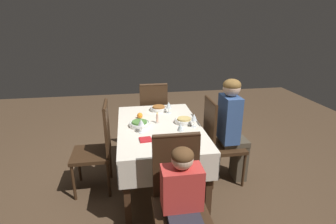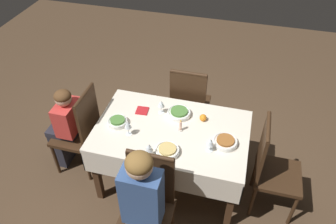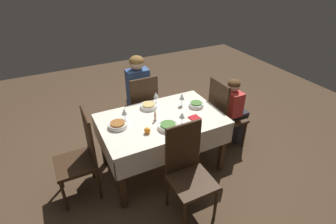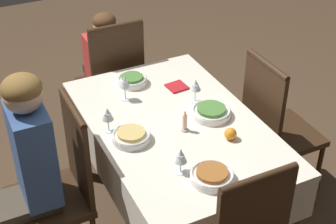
# 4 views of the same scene
# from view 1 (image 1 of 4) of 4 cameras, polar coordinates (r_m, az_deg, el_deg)

# --- Properties ---
(ground_plane) EXTENTS (8.00, 8.00, 0.00)m
(ground_plane) POSITION_cam_1_polar(r_m,az_deg,el_deg) (3.23, -1.72, -15.21)
(ground_plane) COLOR #4C3826
(dining_table) EXTENTS (1.41, 0.90, 0.74)m
(dining_table) POSITION_cam_1_polar(r_m,az_deg,el_deg) (2.91, -1.85, -4.69)
(dining_table) COLOR silver
(dining_table) RESTS_ON ground_plane
(chair_north) EXTENTS (0.42, 0.42, 1.02)m
(chair_north) POSITION_cam_1_polar(r_m,az_deg,el_deg) (3.09, 10.88, -5.73)
(chair_north) COLOR #382314
(chair_north) RESTS_ON ground_plane
(chair_east) EXTENTS (0.42, 0.42, 1.02)m
(chair_east) POSITION_cam_1_polar(r_m,az_deg,el_deg) (2.17, 2.30, -17.35)
(chair_east) COLOR #382314
(chair_east) RESTS_ON ground_plane
(chair_south) EXTENTS (0.42, 0.42, 1.02)m
(chair_south) POSITION_cam_1_polar(r_m,az_deg,el_deg) (2.99, -15.02, -6.98)
(chair_south) COLOR #382314
(chair_south) RESTS_ON ground_plane
(chair_west) EXTENTS (0.42, 0.42, 1.02)m
(chair_west) POSITION_cam_1_polar(r_m,az_deg,el_deg) (3.81, -3.23, -0.35)
(chair_west) COLOR #382314
(chair_west) RESTS_ON ground_plane
(person_adult_denim) EXTENTS (0.30, 0.34, 1.24)m
(person_adult_denim) POSITION_cam_1_polar(r_m,az_deg,el_deg) (3.08, 13.88, -2.81)
(person_adult_denim) COLOR #4C4233
(person_adult_denim) RESTS_ON ground_plane
(person_child_red) EXTENTS (0.33, 0.30, 1.01)m
(person_child_red) POSITION_cam_1_polar(r_m,az_deg,el_deg) (2.03, 3.35, -20.09)
(person_child_red) COLOR #282833
(person_child_red) RESTS_ON ground_plane
(bowl_north) EXTENTS (0.21, 0.21, 0.06)m
(bowl_north) POSITION_cam_1_polar(r_m,az_deg,el_deg) (2.94, 3.52, -1.84)
(bowl_north) COLOR white
(bowl_north) RESTS_ON dining_table
(wine_glass_north) EXTENTS (0.06, 0.06, 0.15)m
(wine_glass_north) POSITION_cam_1_polar(r_m,az_deg,el_deg) (2.81, 5.71, -1.25)
(wine_glass_north) COLOR white
(wine_glass_north) RESTS_ON dining_table
(bowl_east) EXTENTS (0.19, 0.19, 0.06)m
(bowl_east) POSITION_cam_1_polar(r_m,az_deg,el_deg) (2.42, 0.91, -6.85)
(bowl_east) COLOR white
(bowl_east) RESTS_ON dining_table
(wine_glass_east) EXTENTS (0.06, 0.06, 0.16)m
(wine_glass_east) POSITION_cam_1_polar(r_m,az_deg,el_deg) (2.53, 2.73, -3.35)
(wine_glass_east) COLOR white
(wine_glass_east) RESTS_ON dining_table
(bowl_south) EXTENTS (0.23, 0.23, 0.06)m
(bowl_south) POSITION_cam_1_polar(r_m,az_deg,el_deg) (2.87, -6.23, -2.53)
(bowl_south) COLOR white
(bowl_south) RESTS_ON dining_table
(wine_glass_south) EXTENTS (0.07, 0.07, 0.15)m
(wine_glass_south) POSITION_cam_1_polar(r_m,az_deg,el_deg) (2.67, -5.87, -2.37)
(wine_glass_south) COLOR white
(wine_glass_south) RESTS_ON dining_table
(bowl_west) EXTENTS (0.22, 0.22, 0.06)m
(bowl_west) POSITION_cam_1_polar(r_m,az_deg,el_deg) (3.33, -2.05, 0.82)
(bowl_west) COLOR white
(bowl_west) RESTS_ON dining_table
(wine_glass_west) EXTENTS (0.07, 0.07, 0.14)m
(wine_glass_west) POSITION_cam_1_polar(r_m,az_deg,el_deg) (3.21, 0.15, 1.44)
(wine_glass_west) COLOR white
(wine_glass_west) RESTS_ON dining_table
(candle_centerpiece) EXTENTS (0.04, 0.04, 0.13)m
(candle_centerpiece) POSITION_cam_1_polar(r_m,az_deg,el_deg) (2.93, -2.36, -1.52)
(candle_centerpiece) COLOR beige
(candle_centerpiece) RESTS_ON dining_table
(orange_fruit) EXTENTS (0.07, 0.07, 0.07)m
(orange_fruit) POSITION_cam_1_polar(r_m,az_deg,el_deg) (3.08, -6.15, -0.76)
(orange_fruit) COLOR orange
(orange_fruit) RESTS_ON dining_table
(napkin_red_folded) EXTENTS (0.13, 0.13, 0.01)m
(napkin_red_folded) POSITION_cam_1_polar(r_m,az_deg,el_deg) (2.54, -4.90, -6.00)
(napkin_red_folded) COLOR red
(napkin_red_folded) RESTS_ON dining_table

